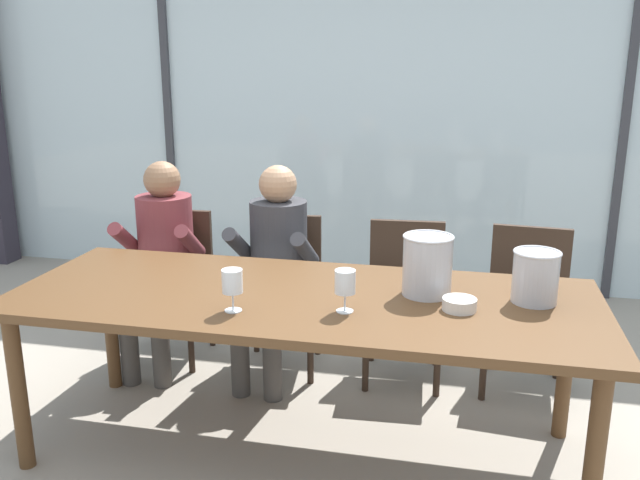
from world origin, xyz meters
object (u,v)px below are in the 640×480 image
at_px(chair_right_of_center, 527,296).
at_px(person_charcoal_jacket, 275,259).
at_px(ice_bucket_primary, 427,264).
at_px(ice_bucket_secondary, 536,276).
at_px(dining_table, 303,309).
at_px(person_maroon_top, 162,252).
at_px(wine_glass_near_bucket, 232,283).
at_px(chair_center, 405,288).
at_px(tasting_bowl, 459,304).
at_px(wine_glass_center_pour, 345,284).
at_px(wine_glass_by_left_taster, 536,263).
at_px(chair_near_curtain, 174,273).
at_px(chair_left_of_center, 284,280).

xyz_separation_m(chair_right_of_center, person_charcoal_jacket, (-1.37, -0.17, 0.17)).
distance_m(ice_bucket_primary, ice_bucket_secondary, 0.44).
height_order(dining_table, ice_bucket_secondary, ice_bucket_secondary).
height_order(person_maroon_top, person_charcoal_jacket, same).
relative_size(person_maroon_top, wine_glass_near_bucket, 6.80).
height_order(chair_center, wine_glass_near_bucket, wine_glass_near_bucket).
bearing_deg(ice_bucket_secondary, tasting_bowl, -151.70).
distance_m(wine_glass_near_bucket, wine_glass_center_pour, 0.45).
relative_size(person_charcoal_jacket, wine_glass_by_left_taster, 6.80).
bearing_deg(wine_glass_by_left_taster, dining_table, -163.21).
distance_m(chair_center, chair_right_of_center, 0.66).
bearing_deg(wine_glass_near_bucket, person_charcoal_jacket, 96.96).
bearing_deg(tasting_bowl, wine_glass_near_bucket, -166.92).
bearing_deg(person_maroon_top, chair_center, 2.10).
distance_m(chair_near_curtain, wine_glass_by_left_taster, 2.12).
relative_size(chair_right_of_center, tasting_bowl, 6.24).
distance_m(chair_near_curtain, person_maroon_top, 0.22).
height_order(chair_near_curtain, wine_glass_by_left_taster, wine_glass_by_left_taster).
distance_m(ice_bucket_primary, tasting_bowl, 0.24).
bearing_deg(wine_glass_center_pour, person_charcoal_jacket, 121.49).
bearing_deg(chair_near_curtain, ice_bucket_secondary, -25.20).
height_order(chair_right_of_center, tasting_bowl, chair_right_of_center).
relative_size(person_charcoal_jacket, ice_bucket_secondary, 5.34).
distance_m(chair_center, tasting_bowl, 1.05).
distance_m(chair_left_of_center, person_charcoal_jacket, 0.23).
bearing_deg(chair_near_curtain, chair_center, -2.82).
bearing_deg(wine_glass_near_bucket, ice_bucket_secondary, 17.21).
distance_m(wine_glass_by_left_taster, wine_glass_center_pour, 0.89).
xyz_separation_m(dining_table, chair_center, (0.36, 0.92, -0.19)).
height_order(chair_left_of_center, person_charcoal_jacket, person_charcoal_jacket).
xyz_separation_m(chair_center, person_maroon_top, (-1.39, -0.16, 0.17)).
distance_m(chair_right_of_center, wine_glass_by_left_taster, 0.74).
bearing_deg(person_maroon_top, person_charcoal_jacket, -4.59).
xyz_separation_m(ice_bucket_primary, tasting_bowl, (0.14, -0.16, -0.11)).
bearing_deg(tasting_bowl, wine_glass_by_left_taster, 47.10).
bearing_deg(person_charcoal_jacket, chair_left_of_center, 90.13).
xyz_separation_m(person_charcoal_jacket, ice_bucket_primary, (0.87, -0.64, 0.22)).
height_order(dining_table, chair_near_curtain, chair_near_curtain).
bearing_deg(wine_glass_by_left_taster, chair_near_curtain, 163.21).
xyz_separation_m(chair_right_of_center, person_maroon_top, (-2.05, -0.17, 0.17)).
xyz_separation_m(dining_table, chair_left_of_center, (-0.34, 0.91, -0.19)).
relative_size(chair_left_of_center, wine_glass_by_left_taster, 4.96).
bearing_deg(wine_glass_near_bucket, chair_right_of_center, 43.41).
bearing_deg(dining_table, wine_glass_by_left_taster, 16.79).
xyz_separation_m(dining_table, person_charcoal_jacket, (-0.35, 0.76, -0.02)).
distance_m(dining_table, wine_glass_near_bucket, 0.38).
bearing_deg(chair_right_of_center, chair_left_of_center, -173.84).
bearing_deg(ice_bucket_primary, tasting_bowl, -48.49).
relative_size(chair_near_curtain, chair_center, 1.00).
bearing_deg(chair_center, ice_bucket_primary, -82.30).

